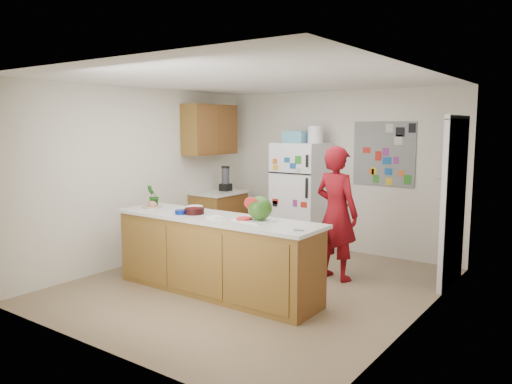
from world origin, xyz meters
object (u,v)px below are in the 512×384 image
Objects in this scene: refrigerator at (301,197)px; cherry_bowl at (194,211)px; watermelon at (260,208)px; person at (336,213)px.

cherry_bowl is at bearing -91.21° from refrigerator.
refrigerator reaches higher than watermelon.
refrigerator is at bearing 109.99° from watermelon.
person is at bearing 48.64° from cherry_bowl.
person is 1.32m from watermelon.
watermelon reaches higher than cherry_bowl.
refrigerator is at bearing -31.00° from person.
person reaches higher than refrigerator.
watermelon is 0.91m from cherry_bowl.
watermelon is at bearing 5.44° from cherry_bowl.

